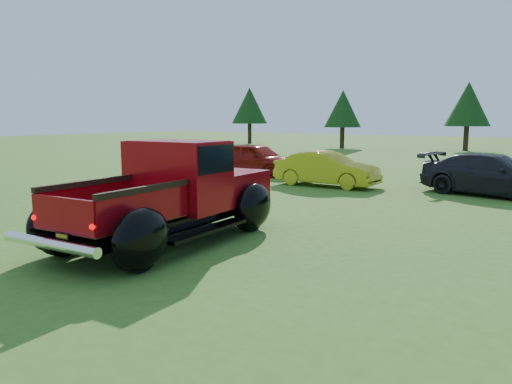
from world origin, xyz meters
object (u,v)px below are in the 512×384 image
pickup_truck (179,192)px  tree_mid_left (468,104)px  tree_west (343,109)px  tree_far_west (250,106)px  show_car_yellow (327,169)px  show_car_red (256,159)px  show_car_grey (494,175)px

pickup_truck → tree_mid_left: bearing=88.7°
tree_west → tree_far_west: bearing=174.3°
tree_west → tree_mid_left: tree_mid_left is taller
pickup_truck → show_car_yellow: size_ratio=1.47×
tree_west → show_car_red: bearing=-74.3°
tree_mid_left → show_car_red: bearing=-99.2°
tree_west → show_car_red: (5.50, -19.60, -2.43)m
tree_far_west → show_car_grey: size_ratio=1.16×
pickup_truck → tree_far_west: bearing=119.5°
tree_mid_left → pickup_truck: bearing=-86.7°
show_car_red → show_car_yellow: (4.17, -1.49, -0.06)m
tree_west → show_car_yellow: 23.33m
show_car_yellow → pickup_truck: bearing=-173.7°
tree_mid_left → show_car_grey: 22.97m
show_car_red → show_car_yellow: show_car_red is taller
show_car_red → pickup_truck: bearing=-152.4°
pickup_truck → show_car_red: bearing=113.2°
tree_west → tree_mid_left: (9.00, 2.00, 0.27)m
tree_far_west → tree_mid_left: 19.03m
tree_mid_left → pickup_truck: (1.85, -31.72, -2.45)m
tree_mid_left → show_car_grey: tree_mid_left is taller
tree_mid_left → pickup_truck: 31.87m
show_car_red → show_car_grey: bearing=-92.8°
tree_mid_left → tree_west: bearing=-167.5°
tree_far_west → tree_west: (10.00, -1.00, -0.41)m
pickup_truck → show_car_grey: (4.09, 9.70, -0.28)m
tree_mid_left → show_car_grey: size_ratio=1.12×
tree_west → show_car_yellow: tree_west is taller
tree_far_west → show_car_grey: bearing=-40.1°
tree_far_west → pickup_truck: bearing=-55.8°
pickup_truck → show_car_yellow: pickup_truck is taller
tree_west → tree_mid_left: size_ratio=0.92×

